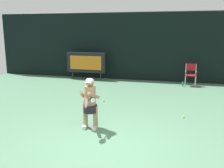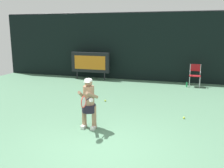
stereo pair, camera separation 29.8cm
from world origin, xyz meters
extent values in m
cube|color=#4F7A5C|center=(0.00, 0.00, -0.01)|extent=(18.00, 22.00, 0.02)
cube|color=black|center=(0.00, 8.50, 1.80)|extent=(18.00, 0.12, 3.60)
cylinder|color=#38383D|center=(0.00, 8.50, 3.63)|extent=(18.00, 0.05, 0.05)
cube|color=black|center=(-3.42, 7.87, 0.95)|extent=(2.20, 0.20, 1.10)
cube|color=orange|center=(-3.42, 7.77, 0.95)|extent=(1.80, 0.01, 0.75)
cylinder|color=#2D2D33|center=(-4.24, 7.87, 0.20)|extent=(0.05, 0.05, 0.40)
cylinder|color=#2D2D33|center=(-2.59, 7.87, 0.20)|extent=(0.05, 0.05, 0.40)
cylinder|color=#B7B7BC|center=(1.89, 7.39, 0.26)|extent=(0.04, 0.04, 0.52)
cylinder|color=#B7B7BC|center=(2.37, 7.39, 0.26)|extent=(0.04, 0.04, 0.52)
cylinder|color=#B7B7BC|center=(1.89, 7.79, 0.26)|extent=(0.04, 0.04, 0.52)
cylinder|color=#B7B7BC|center=(2.37, 7.79, 0.26)|extent=(0.04, 0.04, 0.52)
cube|color=maroon|center=(2.13, 7.59, 0.54)|extent=(0.52, 0.44, 0.03)
cylinder|color=#B7B7BC|center=(1.89, 7.79, 0.80)|extent=(0.04, 0.04, 0.56)
cylinder|color=#B7B7BC|center=(2.37, 7.79, 0.80)|extent=(0.04, 0.04, 0.56)
cube|color=maroon|center=(2.13, 7.79, 0.91)|extent=(0.48, 0.02, 0.34)
cylinder|color=#B7B7BC|center=(1.89, 7.59, 0.74)|extent=(0.04, 0.44, 0.04)
cylinder|color=#B7B7BC|center=(2.37, 7.59, 0.74)|extent=(0.04, 0.44, 0.04)
cylinder|color=#1F914F|center=(1.77, 7.39, 0.12)|extent=(0.07, 0.07, 0.24)
cylinder|color=black|center=(1.77, 7.39, 0.25)|extent=(0.03, 0.03, 0.03)
cube|color=white|center=(-0.93, 1.07, 0.04)|extent=(0.11, 0.26, 0.09)
cube|color=white|center=(-0.63, 1.07, 0.04)|extent=(0.11, 0.26, 0.09)
cylinder|color=#A37A5B|center=(-0.93, 1.12, 0.33)|extent=(0.13, 0.13, 0.66)
cylinder|color=#A37A5B|center=(-0.63, 1.12, 0.33)|extent=(0.13, 0.13, 0.66)
cylinder|color=black|center=(-0.78, 1.12, 0.58)|extent=(0.39, 0.39, 0.22)
cylinder|color=#A37A5B|center=(-0.78, 1.12, 0.94)|extent=(0.31, 0.31, 0.56)
sphere|color=#A37A5B|center=(-0.78, 1.12, 1.32)|extent=(0.22, 0.22, 0.22)
ellipsoid|color=white|center=(-0.78, 1.12, 1.38)|extent=(0.22, 0.22, 0.12)
cube|color=white|center=(-0.78, 1.02, 1.35)|extent=(0.17, 0.12, 0.02)
cylinder|color=#A37A5B|center=(-0.94, 0.95, 1.02)|extent=(0.21, 0.51, 0.30)
cylinder|color=#A37A5B|center=(-0.61, 0.95, 1.02)|extent=(0.21, 0.51, 0.30)
cylinder|color=white|center=(-0.59, 0.84, 0.91)|extent=(0.13, 0.12, 0.12)
cylinder|color=black|center=(-0.67, 0.83, 0.94)|extent=(0.03, 0.28, 0.03)
torus|color=red|center=(-0.67, 0.53, 0.94)|extent=(0.02, 0.31, 0.31)
ellipsoid|color=silver|center=(-0.67, 0.53, 0.94)|extent=(0.01, 0.26, 0.26)
sphere|color=#CCDB3D|center=(-1.20, 3.83, 0.03)|extent=(0.07, 0.07, 0.07)
sphere|color=#CCDB3D|center=(1.79, 2.68, 0.03)|extent=(0.07, 0.07, 0.07)
camera|label=1|loc=(1.57, -5.34, 2.76)|focal=41.07mm
camera|label=2|loc=(1.86, -5.26, 2.76)|focal=41.07mm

